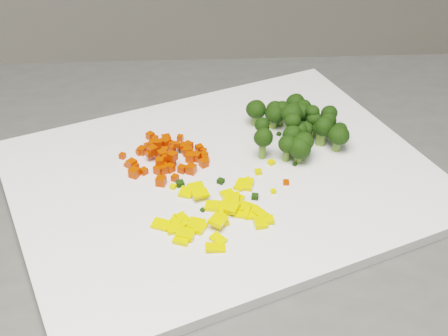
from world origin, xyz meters
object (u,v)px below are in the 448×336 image
object	(u,v)px
cutting_board	(224,179)
pepper_pile	(214,204)
carrot_pile	(163,150)
broccoli_pile	(292,117)

from	to	relation	value
cutting_board	pepper_pile	xyz separation A→B (m)	(-0.03, -0.06, 0.01)
cutting_board	carrot_pile	distance (m)	0.08
carrot_pile	cutting_board	bearing A→B (deg)	-41.87
cutting_board	broccoli_pile	distance (m)	0.12
carrot_pile	pepper_pile	distance (m)	0.11
cutting_board	pepper_pile	distance (m)	0.07
carrot_pile	broccoli_pile	world-z (taller)	broccoli_pile
carrot_pile	pepper_pile	size ratio (longest dim) A/B	0.86
cutting_board	broccoli_pile	size ratio (longest dim) A/B	3.75
cutting_board	carrot_pile	xyz separation A→B (m)	(-0.06, 0.05, 0.02)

